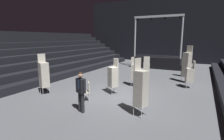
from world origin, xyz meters
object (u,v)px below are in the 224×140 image
(chair_stack_mid_right, at_px, (190,74))
(stage_riser, at_px, (158,61))
(chair_stack_mid_left, at_px, (44,74))
(chair_stack_rear_right, at_px, (113,76))
(crew_worker_near_stage, at_px, (184,65))
(chair_stack_front_left, at_px, (135,72))
(man_with_tie, at_px, (81,90))
(chair_stack_front_right, at_px, (146,69))
(chair_stack_mid_centre, at_px, (187,64))
(loose_chair_near_man, at_px, (86,90))
(chair_stack_rear_left, at_px, (141,88))

(chair_stack_mid_right, bearing_deg, stage_riser, 9.70)
(chair_stack_mid_left, xyz_separation_m, chair_stack_rear_right, (3.33, 1.78, -0.13))
(chair_stack_mid_left, relative_size, crew_worker_near_stage, 1.29)
(stage_riser, xyz_separation_m, chair_stack_front_left, (0.37, -8.15, 0.28))
(man_with_tie, xyz_separation_m, chair_stack_mid_left, (-3.28, 1.03, 0.14))
(man_with_tie, bearing_deg, chair_stack_front_right, -79.39)
(stage_riser, relative_size, chair_stack_front_right, 2.89)
(man_with_tie, distance_m, chair_stack_mid_left, 3.44)
(stage_riser, bearing_deg, man_with_tie, -91.13)
(chair_stack_front_left, relative_size, chair_stack_front_right, 1.05)
(chair_stack_front_right, bearing_deg, chair_stack_mid_centre, -0.62)
(chair_stack_front_left, distance_m, crew_worker_near_stage, 5.09)
(chair_stack_front_left, distance_m, chair_stack_mid_left, 5.44)
(crew_worker_near_stage, bearing_deg, chair_stack_front_left, 40.20)
(crew_worker_near_stage, relative_size, loose_chair_near_man, 1.82)
(chair_stack_front_right, bearing_deg, chair_stack_mid_right, -29.05)
(chair_stack_mid_right, height_order, chair_stack_rear_right, chair_stack_rear_right)
(stage_riser, height_order, chair_stack_front_left, stage_riser)
(chair_stack_mid_left, relative_size, chair_stack_mid_centre, 0.87)
(chair_stack_mid_right, distance_m, chair_stack_rear_right, 4.85)
(chair_stack_front_right, xyz_separation_m, chair_stack_mid_left, (-4.13, -5.44, 0.21))
(chair_stack_rear_left, bearing_deg, chair_stack_front_right, -148.74)
(man_with_tie, height_order, chair_stack_rear_right, chair_stack_rear_right)
(chair_stack_front_right, bearing_deg, chair_stack_rear_right, -121.27)
(man_with_tie, xyz_separation_m, chair_stack_mid_centre, (3.44, 7.32, 0.30))
(man_with_tie, height_order, crew_worker_near_stage, man_with_tie)
(man_with_tie, height_order, chair_stack_mid_centre, chair_stack_mid_centre)
(crew_worker_near_stage, bearing_deg, chair_stack_mid_centre, 79.67)
(chair_stack_front_left, relative_size, chair_stack_mid_centre, 0.73)
(chair_stack_front_left, relative_size, chair_stack_rear_left, 0.82)
(man_with_tie, relative_size, loose_chair_near_man, 1.82)
(chair_stack_mid_left, bearing_deg, chair_stack_mid_centre, 154.38)
(chair_stack_front_right, bearing_deg, stage_riser, 76.38)
(stage_riser, relative_size, chair_stack_mid_left, 2.33)
(chair_stack_front_left, bearing_deg, chair_stack_mid_centre, 134.49)
(chair_stack_rear_right, bearing_deg, crew_worker_near_stage, -85.08)
(chair_stack_front_right, distance_m, chair_stack_mid_centre, 2.74)
(chair_stack_mid_centre, relative_size, loose_chair_near_man, 2.71)
(chair_stack_mid_centre, height_order, loose_chair_near_man, chair_stack_mid_centre)
(chair_stack_front_left, xyz_separation_m, chair_stack_rear_left, (1.67, -4.02, 0.21))
(chair_stack_mid_right, distance_m, crew_worker_near_stage, 3.40)
(chair_stack_rear_left, xyz_separation_m, crew_worker_near_stage, (0.77, 8.48, -0.18))
(chair_stack_front_right, relative_size, crew_worker_near_stage, 1.05)
(man_with_tie, relative_size, chair_stack_front_right, 0.96)
(chair_stack_front_left, distance_m, chair_stack_mid_centre, 3.78)
(man_with_tie, height_order, chair_stack_front_right, chair_stack_front_right)
(chair_stack_mid_centre, bearing_deg, chair_stack_rear_left, 110.66)
(chair_stack_mid_centre, relative_size, chair_stack_rear_right, 1.30)
(loose_chair_near_man, bearing_deg, chair_stack_front_left, -58.92)
(chair_stack_mid_left, xyz_separation_m, chair_stack_rear_left, (5.57, -0.23, 0.04))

